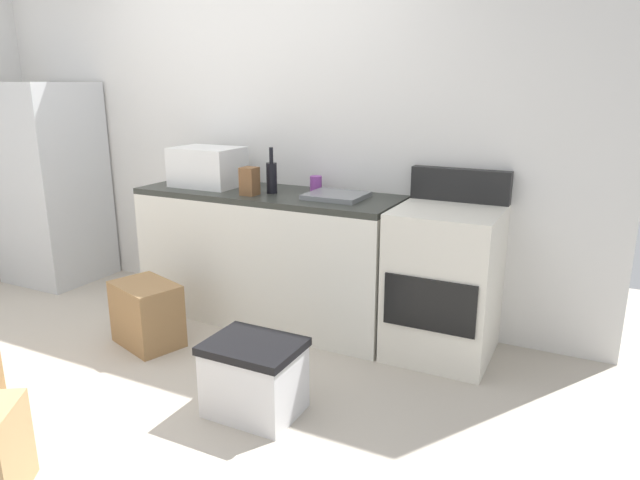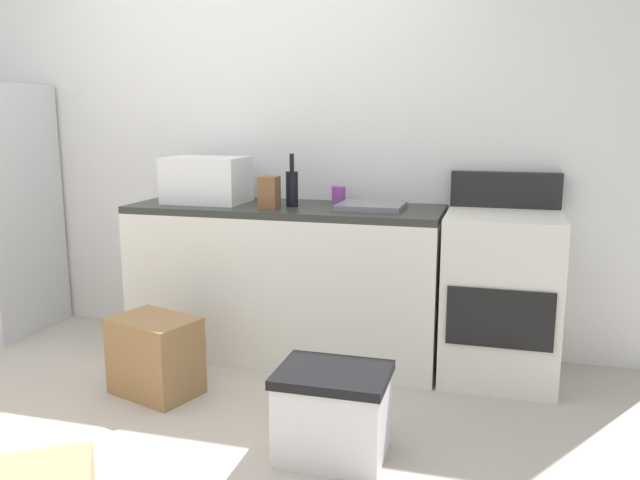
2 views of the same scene
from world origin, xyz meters
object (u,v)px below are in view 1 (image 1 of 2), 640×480
wine_bottle (272,176)px  coffee_mug (316,183)px  storage_bin (254,377)px  refrigerator (51,184)px  stove_oven (444,280)px  cardboard_box_medium (147,314)px  microwave (208,167)px  knife_block (250,181)px

wine_bottle → coffee_mug: bearing=41.8°
wine_bottle → storage_bin: 1.42m
refrigerator → wine_bottle: bearing=0.7°
stove_oven → cardboard_box_medium: (-1.69, -0.71, -0.26)m
coffee_mug → cardboard_box_medium: size_ratio=0.24×
microwave → knife_block: (0.45, -0.15, -0.05)m
wine_bottle → storage_bin: size_ratio=0.65×
knife_block → refrigerator: bearing=177.2°
microwave → knife_block: microwave is taller
coffee_mug → microwave: bearing=-167.5°
refrigerator → knife_block: refrigerator is taller
stove_oven → microwave: bearing=180.0°
microwave → cardboard_box_medium: bearing=-88.2°
refrigerator → cardboard_box_medium: 1.82m
wine_bottle → cardboard_box_medium: (-0.52, -0.68, -0.81)m
microwave → refrigerator: bearing=-177.9°
stove_oven → wine_bottle: bearing=-178.6°
stove_oven → refrigerator: bearing=-179.0°
coffee_mug → cardboard_box_medium: coffee_mug is taller
refrigerator → knife_block: size_ratio=8.93×
refrigerator → storage_bin: size_ratio=3.49×
refrigerator → microwave: 1.58m
cardboard_box_medium → storage_bin: cardboard_box_medium is taller
coffee_mug → storage_bin: (0.29, -1.24, -0.76)m
refrigerator → storage_bin: refrigerator is taller
microwave → coffee_mug: size_ratio=4.60×
storage_bin → refrigerator: bearing=158.7°
wine_bottle → storage_bin: bearing=-63.8°
cardboard_box_medium → storage_bin: bearing=-19.2°
wine_bottle → cardboard_box_medium: size_ratio=0.71×
knife_block → wine_bottle: bearing=53.0°
refrigerator → stove_oven: (3.27, 0.06, -0.34)m
microwave → cardboard_box_medium: (0.02, -0.72, -0.83)m
microwave → storage_bin: (1.05, -1.07, -0.84)m
refrigerator → knife_block: (2.01, -0.10, 0.19)m
knife_block → storage_bin: size_ratio=0.39×
coffee_mug → cardboard_box_medium: 1.38m
stove_oven → wine_bottle: 1.29m
knife_block → cardboard_box_medium: 1.06m
wine_bottle → coffee_mug: size_ratio=3.00×
refrigerator → knife_block: bearing=-2.8°
stove_oven → coffee_mug: bearing=169.8°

